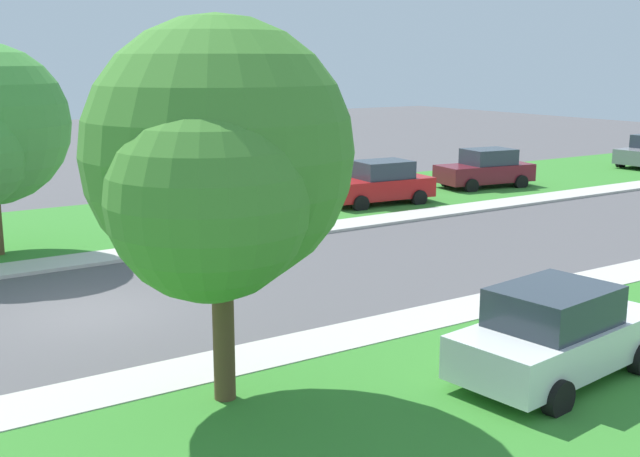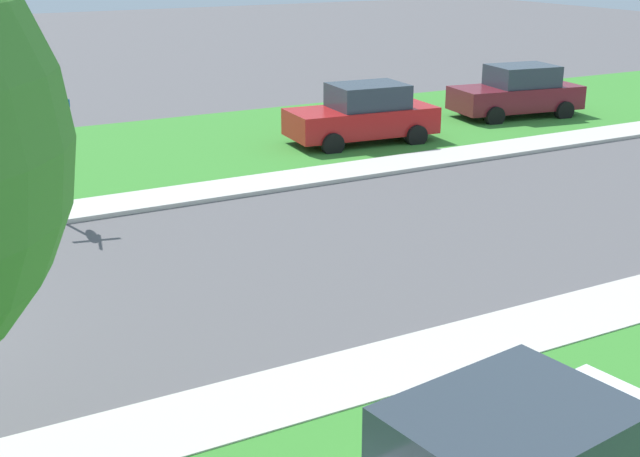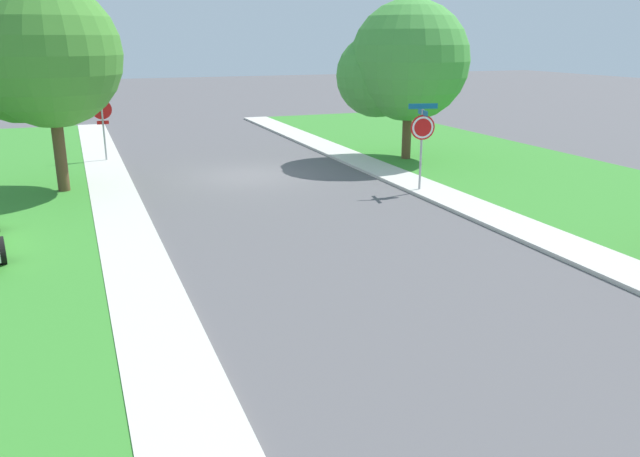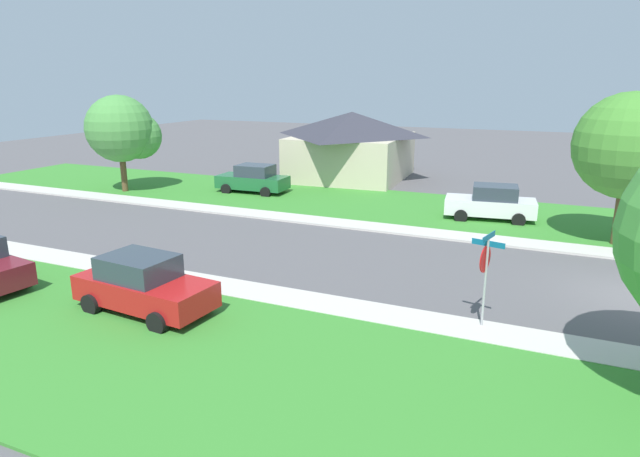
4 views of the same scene
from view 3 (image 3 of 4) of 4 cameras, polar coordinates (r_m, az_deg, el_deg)
ground_plane at (r=22.57m, az=-6.37°, el=4.74°), size 120.00×120.00×0.00m
sidewalk_east at (r=10.47m, az=-14.09°, el=-9.95°), size 1.40×56.00×0.10m
sidewalk_west at (r=14.69m, az=25.21°, el=-3.20°), size 1.40×56.00×0.10m
stop_sign_near_corner at (r=26.07m, az=-19.07°, el=9.74°), size 0.92×0.92×2.77m
stop_sign_far_corner at (r=19.90m, az=9.21°, el=8.54°), size 0.90×0.90×2.77m
tree_sidewalk_mid at (r=21.14m, az=-23.95°, el=13.74°), size 4.62×4.30×6.35m
tree_corner_large at (r=25.22m, az=7.34°, el=14.45°), size 4.92×4.57×6.14m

